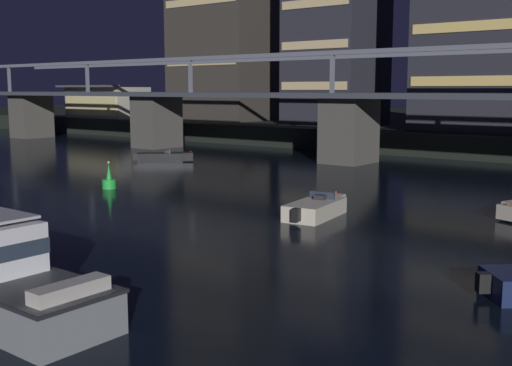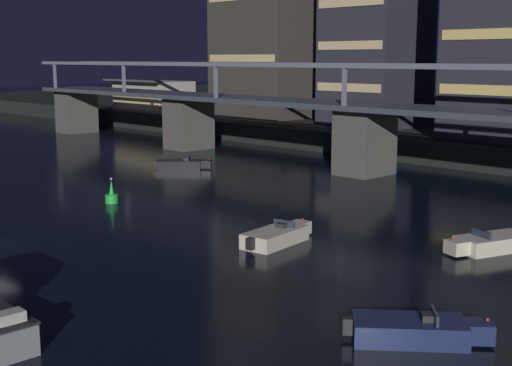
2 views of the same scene
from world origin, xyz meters
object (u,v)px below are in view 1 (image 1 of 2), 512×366
Objects in this scene: tower_central at (486,4)px; speedboat_near_center at (317,208)px; river_bridge at (349,114)px; speedboat_mid_center at (163,157)px; channel_buoy at (109,181)px; waterfront_pavilion at (107,102)px; tower_west_tall at (337,26)px.

tower_central is 40.21m from speedboat_near_center.
river_bridge reaches higher than speedboat_near_center.
river_bridge reaches higher than speedboat_mid_center.
speedboat_near_center is 2.97× the size of channel_buoy.
speedboat_near_center is at bearing -82.58° from tower_central.
tower_central is 2.00× the size of waterfront_pavilion.
tower_west_tall reaches higher than speedboat_mid_center.
tower_west_tall is at bearing 120.00° from speedboat_near_center.
waterfront_pavilion is at bearing 165.78° from river_bridge.
waterfront_pavilion is at bearing -175.73° from tower_central.
waterfront_pavilion is 54.40m from channel_buoy.
waterfront_pavilion is 40.25m from speedboat_mid_center.
speedboat_near_center is at bearing -60.00° from tower_west_tall.
river_bridge is at bearing 35.67° from speedboat_mid_center.
waterfront_pavilion reaches higher than speedboat_mid_center.
channel_buoy is (8.40, -12.66, 0.06)m from speedboat_mid_center.
river_bridge reaches higher than channel_buoy.
waterfront_pavilion is 7.05× the size of channel_buoy.
tower_west_tall is 5.24× the size of speedboat_mid_center.
speedboat_near_center is at bearing -63.75° from river_bridge.
tower_central is at bearing 97.42° from speedboat_near_center.
tower_central is at bearing 53.27° from speedboat_mid_center.
tower_west_tall is 0.93× the size of tower_central.
river_bridge is at bearing -55.71° from tower_west_tall.
tower_central is 53.83m from waterfront_pavilion.
tower_central reaches higher than speedboat_near_center.
tower_west_tall is 46.70m from speedboat_near_center.
channel_buoy reaches higher than speedboat_mid_center.
river_bridge is 8.19× the size of waterfront_pavilion.
river_bridge reaches higher than waterfront_pavilion.
river_bridge is 4.09× the size of tower_central.
tower_west_tall is 36.77m from waterfront_pavilion.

